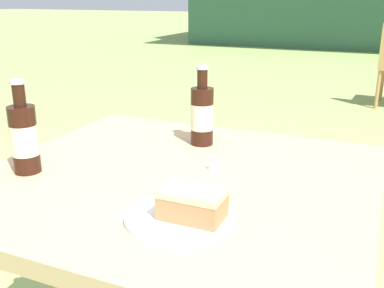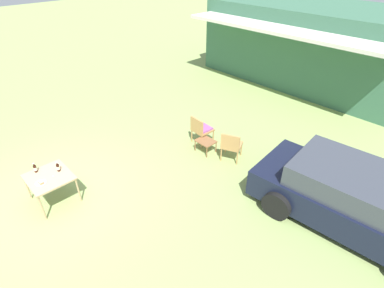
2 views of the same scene
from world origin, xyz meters
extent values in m
plane|color=#8CA35B|center=(0.00, 0.00, 0.00)|extent=(60.00, 60.00, 0.00)
cube|color=#38664C|center=(0.11, 11.30, 1.51)|extent=(8.35, 4.34, 3.02)
cube|color=silver|center=(0.11, 8.53, 2.47)|extent=(7.93, 1.20, 0.12)
cube|color=black|center=(4.98, 4.26, 0.49)|extent=(4.29, 2.12, 0.63)
cube|color=#383D47|center=(4.77, 4.24, 1.04)|extent=(2.42, 1.81, 0.47)
cylinder|color=black|center=(3.61, 5.04, 0.32)|extent=(0.65, 0.26, 0.64)
cylinder|color=black|center=(3.78, 3.25, 0.32)|extent=(0.65, 0.26, 0.64)
cylinder|color=#B2844C|center=(0.85, 4.42, 0.20)|extent=(0.04, 0.04, 0.40)
cylinder|color=#B2844C|center=(0.40, 4.45, 0.20)|extent=(0.04, 0.04, 0.40)
cylinder|color=#B2844C|center=(0.82, 3.96, 0.20)|extent=(0.04, 0.04, 0.40)
cylinder|color=#B2844C|center=(0.37, 3.99, 0.20)|extent=(0.04, 0.04, 0.40)
cube|color=#B2844C|center=(0.61, 4.20, 0.43)|extent=(0.53, 0.54, 0.06)
cube|color=#B2844C|center=(0.60, 3.97, 0.66)|extent=(0.50, 0.08, 0.40)
cube|color=#995193|center=(0.61, 4.20, 0.48)|extent=(0.48, 0.46, 0.05)
cylinder|color=#B2844C|center=(1.83, 4.50, 0.20)|extent=(0.04, 0.04, 0.40)
cylinder|color=#B2844C|center=(1.43, 4.32, 0.20)|extent=(0.04, 0.04, 0.40)
cylinder|color=#B2844C|center=(2.02, 4.09, 0.20)|extent=(0.04, 0.04, 0.40)
cylinder|color=#B2844C|center=(1.62, 3.90, 0.20)|extent=(0.04, 0.04, 0.40)
cube|color=#B2844C|center=(1.73, 4.20, 0.43)|extent=(0.67, 0.67, 0.06)
cube|color=#B2844C|center=(1.82, 3.99, 0.66)|extent=(0.48, 0.25, 0.40)
cube|color=brown|center=(1.02, 3.92, 0.35)|extent=(0.52, 0.42, 0.03)
cylinder|color=brown|center=(0.78, 3.73, 0.17)|extent=(0.03, 0.03, 0.33)
cylinder|color=brown|center=(1.25, 3.73, 0.17)|extent=(0.03, 0.03, 0.33)
cylinder|color=brown|center=(0.78, 4.11, 0.17)|extent=(0.03, 0.03, 0.33)
cylinder|color=brown|center=(1.25, 4.11, 0.17)|extent=(0.03, 0.03, 0.33)
cube|color=tan|center=(0.00, 0.00, 0.67)|extent=(0.95, 0.88, 0.04)
cylinder|color=tan|center=(-0.44, -0.40, 0.33)|extent=(0.04, 0.04, 0.65)
cylinder|color=tan|center=(0.44, -0.40, 0.33)|extent=(0.04, 0.04, 0.65)
cylinder|color=tan|center=(-0.44, 0.40, 0.33)|extent=(0.04, 0.04, 0.65)
cylinder|color=tan|center=(0.44, 0.40, 0.33)|extent=(0.04, 0.04, 0.65)
cylinder|color=white|center=(0.11, -0.21, 0.70)|extent=(0.22, 0.22, 0.01)
cube|color=#AD7A4C|center=(0.14, -0.21, 0.73)|extent=(0.12, 0.08, 0.05)
cube|color=#DBBC89|center=(0.14, -0.21, 0.76)|extent=(0.13, 0.08, 0.01)
cylinder|color=black|center=(-0.03, 0.25, 0.78)|extent=(0.07, 0.07, 0.17)
cylinder|color=black|center=(-0.03, 0.25, 0.89)|extent=(0.03, 0.03, 0.06)
cylinder|color=silver|center=(-0.03, 0.25, 0.92)|extent=(0.03, 0.03, 0.01)
cylinder|color=beige|center=(-0.03, 0.25, 0.78)|extent=(0.07, 0.07, 0.08)
cylinder|color=black|center=(-0.35, -0.13, 0.78)|extent=(0.07, 0.07, 0.17)
cylinder|color=black|center=(-0.35, -0.13, 0.89)|extent=(0.03, 0.03, 0.06)
cylinder|color=silver|center=(-0.35, -0.13, 0.92)|extent=(0.03, 0.03, 0.01)
cylinder|color=beige|center=(-0.35, -0.13, 0.78)|extent=(0.07, 0.07, 0.08)
cube|color=silver|center=(0.07, -0.23, 0.70)|extent=(0.17, 0.05, 0.01)
cylinder|color=silver|center=(0.07, 0.08, 0.70)|extent=(0.03, 0.03, 0.01)
camera|label=1|loc=(0.45, -0.93, 1.12)|focal=42.00mm
camera|label=2|loc=(5.86, -1.21, 4.92)|focal=28.00mm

